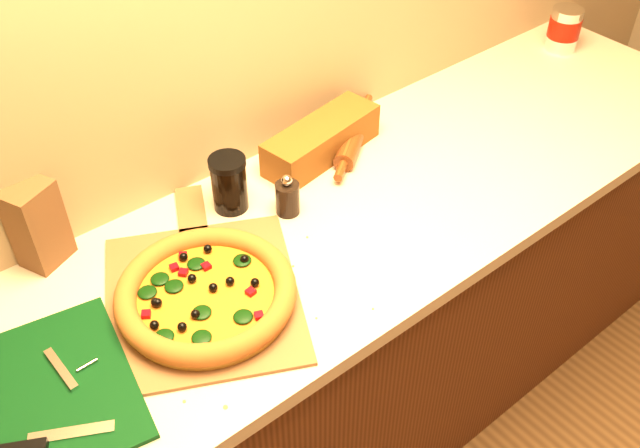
{
  "coord_description": "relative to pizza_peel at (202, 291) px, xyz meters",
  "views": [
    {
      "loc": [
        -0.73,
        0.44,
        2.03
      ],
      "look_at": [
        0.03,
        1.38,
        0.96
      ],
      "focal_mm": 40.0,
      "sensor_mm": 36.0,
      "label": 1
    }
  ],
  "objects": [
    {
      "name": "cutting_board",
      "position": [
        -0.35,
        -0.05,
        0.0
      ],
      "size": [
        0.33,
        0.42,
        0.03
      ],
      "rotation": [
        0.0,
        0.0,
        -0.18
      ],
      "color": "black",
      "rests_on": "countertop"
    },
    {
      "name": "pizza",
      "position": [
        -0.01,
        -0.04,
        0.03
      ],
      "size": [
        0.38,
        0.38,
        0.05
      ],
      "color": "#C38B30",
      "rests_on": "pizza_peel"
    },
    {
      "name": "coffee_canister",
      "position": [
        1.5,
        0.19,
        0.07
      ],
      "size": [
        0.1,
        0.1,
        0.14
      ],
      "color": "silver",
      "rests_on": "countertop"
    },
    {
      "name": "countertop",
      "position": [
        0.26,
        0.01,
        -0.02
      ],
      "size": [
        2.84,
        0.68,
        0.04
      ],
      "primitive_type": "cube",
      "color": "beige",
      "rests_on": "cabinet"
    },
    {
      "name": "rolling_pin",
      "position": [
        0.62,
        0.21,
        0.02
      ],
      "size": [
        0.33,
        0.25,
        0.05
      ],
      "rotation": [
        0.0,
        0.0,
        0.64
      ],
      "color": "#53230E",
      "rests_on": "countertop"
    },
    {
      "name": "cabinet",
      "position": [
        0.26,
        0.01,
        -0.47
      ],
      "size": [
        2.8,
        0.65,
        0.86
      ],
      "primitive_type": "cube",
      "color": "#421F0E",
      "rests_on": "ground"
    },
    {
      "name": "pizza_peel",
      "position": [
        0.0,
        0.0,
        0.0
      ],
      "size": [
        0.56,
        0.65,
        0.01
      ],
      "rotation": [
        0.0,
        0.0,
        -0.46
      ],
      "color": "brown",
      "rests_on": "countertop"
    },
    {
      "name": "dark_jar",
      "position": [
        0.21,
        0.2,
        0.07
      ],
      "size": [
        0.09,
        0.09,
        0.14
      ],
      "color": "black",
      "rests_on": "countertop"
    },
    {
      "name": "pepper_grinder",
      "position": [
        0.31,
        0.1,
        0.04
      ],
      "size": [
        0.06,
        0.06,
        0.11
      ],
      "color": "black",
      "rests_on": "countertop"
    },
    {
      "name": "bread_bag",
      "position": [
        0.52,
        0.23,
        0.04
      ],
      "size": [
        0.36,
        0.17,
        0.1
      ],
      "primitive_type": "cube",
      "rotation": [
        0.0,
        0.0,
        0.16
      ],
      "color": "brown",
      "rests_on": "countertop"
    },
    {
      "name": "paper_bag",
      "position": [
        -0.21,
        0.31,
        0.1
      ],
      "size": [
        0.13,
        0.12,
        0.2
      ],
      "primitive_type": "cube",
      "rotation": [
        0.0,
        0.0,
        0.41
      ],
      "color": "brown",
      "rests_on": "countertop"
    }
  ]
}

